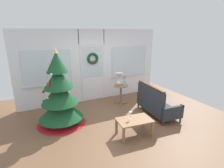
# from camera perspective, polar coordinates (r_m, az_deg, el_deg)

# --- Properties ---
(ground_plane) EXTENTS (6.76, 6.76, 0.00)m
(ground_plane) POSITION_cam_1_polar(r_m,az_deg,el_deg) (5.12, 2.23, -12.48)
(ground_plane) COLOR brown
(back_wall_with_door) EXTENTS (5.20, 0.19, 2.55)m
(back_wall_with_door) POSITION_cam_1_polar(r_m,az_deg,el_deg) (6.49, -6.33, 5.83)
(back_wall_with_door) COLOR white
(back_wall_with_door) RESTS_ON ground
(christmas_tree) EXTENTS (1.32, 1.32, 2.07)m
(christmas_tree) POSITION_cam_1_polar(r_m,az_deg,el_deg) (5.01, -16.35, -4.12)
(christmas_tree) COLOR #4C331E
(christmas_tree) RESTS_ON ground
(settee_sofa) EXTENTS (0.82, 1.50, 0.96)m
(settee_sofa) POSITION_cam_1_polar(r_m,az_deg,el_deg) (5.62, 13.62, -5.95)
(settee_sofa) COLOR #3D281C
(settee_sofa) RESTS_ON ground
(side_table) EXTENTS (0.50, 0.48, 0.69)m
(side_table) POSITION_cam_1_polar(r_m,az_deg,el_deg) (6.19, 2.84, -2.21)
(side_table) COLOR #8E6642
(side_table) RESTS_ON ground
(table_lamp) EXTENTS (0.28, 0.28, 0.44)m
(table_lamp) POSITION_cam_1_polar(r_m,az_deg,el_deg) (6.06, 2.22, 2.16)
(table_lamp) COLOR silver
(table_lamp) RESTS_ON side_table
(flower_vase) EXTENTS (0.11, 0.10, 0.35)m
(flower_vase) POSITION_cam_1_polar(r_m,az_deg,el_deg) (6.10, 3.97, 0.59)
(flower_vase) COLOR #99ADBC
(flower_vase) RESTS_ON side_table
(coffee_table) EXTENTS (0.88, 0.59, 0.42)m
(coffee_table) POSITION_cam_1_polar(r_m,az_deg,el_deg) (4.48, 7.13, -11.90)
(coffee_table) COLOR #8E6642
(coffee_table) RESTS_ON ground
(wine_glass) EXTENTS (0.08, 0.08, 0.20)m
(wine_glass) POSITION_cam_1_polar(r_m,az_deg,el_deg) (4.40, 5.95, -9.41)
(wine_glass) COLOR silver
(wine_glass) RESTS_ON coffee_table
(gift_box) EXTENTS (0.19, 0.17, 0.19)m
(gift_box) POSITION_cam_1_polar(r_m,az_deg,el_deg) (5.20, -10.69, -11.14)
(gift_box) COLOR #266633
(gift_box) RESTS_ON ground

